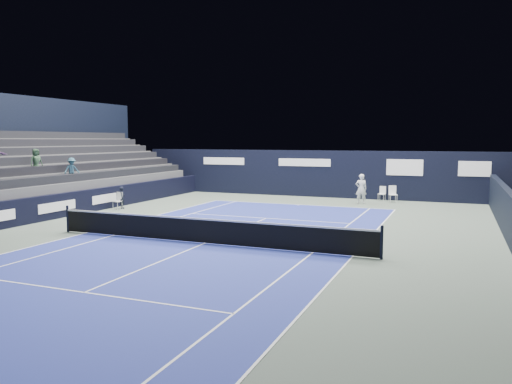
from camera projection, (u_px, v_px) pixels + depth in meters
ground at (228, 234)px, 20.23m from camera, size 48.00×48.00×0.00m
court_surface at (204, 244)px, 18.39m from camera, size 10.97×23.77×0.01m
enclosure_wall_right at (508, 213)px, 19.91m from camera, size 0.30×22.00×1.80m
folding_chair_back_a at (382, 191)px, 31.39m from camera, size 0.47×0.49×0.91m
folding_chair_back_b at (393, 193)px, 30.53m from camera, size 0.58×0.57×1.02m
line_judge_chair at (119, 199)px, 27.55m from camera, size 0.47×0.45×0.93m
line_judge at (122, 198)px, 27.68m from camera, size 0.45×0.53×1.23m
court_markings at (204, 243)px, 18.39m from camera, size 11.03×23.83×0.00m
tennis_net at (204, 230)px, 18.34m from camera, size 12.90×0.10×1.10m
back_sponsor_wall at (320, 174)px, 33.44m from camera, size 26.00×0.63×3.10m
side_barrier_left at (102, 199)px, 27.38m from camera, size 0.33×22.00×1.20m
spectator_stand at (61, 171)px, 29.58m from camera, size 6.00×18.00×6.40m
tennis_player at (361, 189)px, 29.67m from camera, size 0.76×0.92×1.80m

